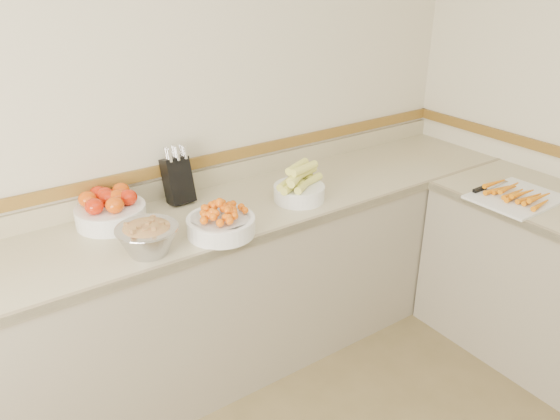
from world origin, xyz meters
TOP-DOWN VIEW (x-y plane):
  - back_wall at (0.00, 2.00)m, footprint 4.00×0.00m
  - counter_back at (0.00, 1.68)m, footprint 4.00×0.65m
  - knife_block at (0.11, 1.90)m, footprint 0.13×0.15m
  - tomato_bowl at (-0.26, 1.86)m, footprint 0.33×0.33m
  - cherry_tomato_bowl at (0.11, 1.47)m, footprint 0.31×0.31m
  - corn_bowl at (0.62, 1.57)m, footprint 0.29×0.26m
  - rhubarb_bowl at (-0.22, 1.49)m, footprint 0.26×0.26m
  - cutting_board at (1.55, 0.94)m, footprint 0.45×0.35m

SIDE VIEW (x-z plane):
  - counter_back at x=0.00m, z-range -0.09..0.99m
  - cutting_board at x=1.55m, z-range 0.89..0.95m
  - cherry_tomato_bowl at x=0.11m, z-range 0.88..1.04m
  - corn_bowl at x=0.62m, z-range 0.87..1.06m
  - tomato_bowl at x=-0.26m, z-range 0.89..1.05m
  - rhubarb_bowl at x=-0.22m, z-range 0.90..1.05m
  - knife_block at x=0.11m, z-range 0.87..1.17m
  - back_wall at x=0.00m, z-range -0.70..3.30m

